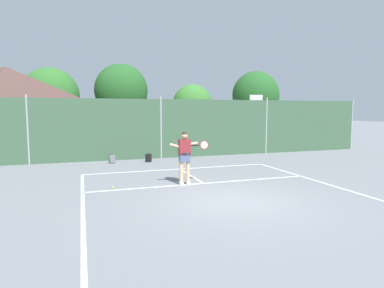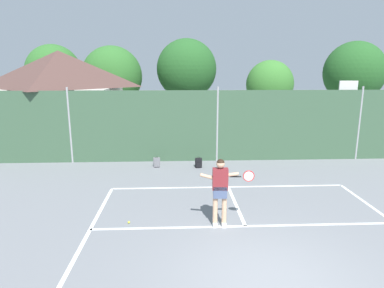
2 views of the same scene
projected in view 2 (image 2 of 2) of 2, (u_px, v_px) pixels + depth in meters
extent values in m
plane|color=slate|center=(271.00, 285.00, 6.49)|extent=(120.00, 120.00, 0.00)
cube|color=white|center=(228.00, 187.00, 11.85)|extent=(8.20, 0.10, 0.01)
cube|color=white|center=(245.00, 226.00, 8.90)|extent=(8.20, 0.10, 0.01)
cube|color=white|center=(236.00, 204.00, 10.35)|extent=(0.10, 2.97, 0.01)
cube|color=#38563D|center=(217.00, 126.00, 14.90)|extent=(26.00, 0.05, 3.19)
cylinder|color=#99999E|center=(70.00, 126.00, 14.60)|extent=(0.09, 0.09, 3.34)
cylinder|color=#99999E|center=(217.00, 124.00, 14.89)|extent=(0.09, 0.09, 3.34)
cylinder|color=#99999E|center=(359.00, 123.00, 15.17)|extent=(0.09, 0.09, 3.34)
cylinder|color=yellow|center=(344.00, 122.00, 16.38)|extent=(0.12, 0.12, 3.05)
cube|color=white|center=(348.00, 87.00, 15.90)|extent=(0.90, 0.06, 0.60)
torus|color=#D85919|center=(351.00, 92.00, 15.69)|extent=(0.48, 0.48, 0.02)
cube|color=beige|center=(63.00, 116.00, 18.23)|extent=(5.73, 5.43, 3.15)
pyramid|color=#513833|center=(59.00, 69.00, 17.68)|extent=(6.19, 5.87, 1.89)
cylinder|color=brown|center=(57.00, 113.00, 22.45)|extent=(0.36, 0.36, 2.35)
ellipsoid|color=#2D6628|center=(54.00, 72.00, 21.85)|extent=(3.58, 3.22, 3.58)
cylinder|color=brown|center=(114.00, 116.00, 22.66)|extent=(0.36, 0.36, 1.94)
ellipsoid|color=#2D6628|center=(112.00, 76.00, 22.07)|extent=(3.94, 3.55, 3.94)
cylinder|color=brown|center=(187.00, 112.00, 22.83)|extent=(0.36, 0.36, 2.39)
ellipsoid|color=#235623|center=(187.00, 69.00, 22.19)|extent=(3.97, 3.57, 3.97)
cylinder|color=brown|center=(268.00, 116.00, 23.15)|extent=(0.36, 0.36, 1.71)
ellipsoid|color=#38752D|center=(270.00, 84.00, 22.66)|extent=(3.21, 2.89, 3.21)
cylinder|color=brown|center=(350.00, 113.00, 23.36)|extent=(0.36, 0.36, 2.11)
ellipsoid|color=#235623|center=(354.00, 72.00, 22.74)|extent=(4.13, 3.71, 4.13)
cube|color=silver|center=(215.00, 224.00, 8.91)|extent=(0.14, 0.27, 0.10)
cube|color=silver|center=(224.00, 224.00, 8.91)|extent=(0.14, 0.27, 0.10)
cylinder|color=tan|center=(215.00, 208.00, 8.81)|extent=(0.13, 0.13, 0.82)
cylinder|color=tan|center=(224.00, 208.00, 8.81)|extent=(0.13, 0.13, 0.82)
cube|color=#47567A|center=(220.00, 191.00, 8.70)|extent=(0.37, 0.26, 0.32)
cube|color=maroon|center=(220.00, 179.00, 8.63)|extent=(0.41, 0.26, 0.56)
sphere|color=tan|center=(221.00, 164.00, 8.54)|extent=(0.22, 0.22, 0.22)
sphere|color=black|center=(221.00, 163.00, 8.53)|extent=(0.21, 0.21, 0.21)
cylinder|color=tan|center=(228.00, 175.00, 8.63)|extent=(0.56, 0.12, 0.17)
cylinder|color=tan|center=(209.00, 177.00, 8.62)|extent=(0.51, 0.12, 0.22)
cylinder|color=black|center=(236.00, 177.00, 8.66)|extent=(0.30, 0.05, 0.04)
torus|color=red|center=(249.00, 176.00, 8.70)|extent=(0.30, 0.04, 0.30)
cylinder|color=silver|center=(249.00, 176.00, 8.70)|extent=(0.26, 0.02, 0.26)
sphere|color=#CCE033|center=(129.00, 222.00, 9.06)|extent=(0.07, 0.07, 0.07)
cube|color=slate|center=(157.00, 162.00, 14.23)|extent=(0.30, 0.22, 0.40)
cube|color=slate|center=(157.00, 165.00, 14.13)|extent=(0.23, 0.09, 0.18)
torus|color=black|center=(157.00, 157.00, 14.18)|extent=(0.09, 0.03, 0.09)
cube|color=black|center=(198.00, 163.00, 14.16)|extent=(0.29, 0.19, 0.40)
cube|color=black|center=(199.00, 165.00, 14.06)|extent=(0.23, 0.07, 0.18)
torus|color=black|center=(199.00, 158.00, 14.11)|extent=(0.09, 0.02, 0.09)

